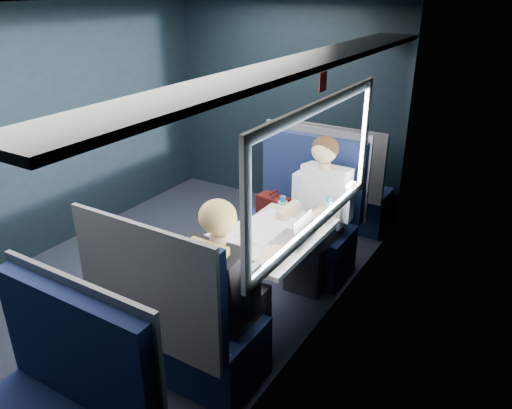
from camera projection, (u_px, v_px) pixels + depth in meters
The scene contains 12 objects.
ground at pixel (171, 280), 4.49m from camera, with size 2.80×4.20×0.01m, color black.
room_shell at pixel (160, 119), 3.87m from camera, with size 3.00×4.40×2.40m.
table at pixel (271, 243), 3.72m from camera, with size 0.62×1.00×0.74m.
seat_bay_near at pixel (300, 223), 4.59m from camera, with size 1.04×0.62×1.26m.
seat_bay_far at pixel (179, 325), 3.23m from camera, with size 1.04×0.62×1.26m.
seat_row_front at pixel (340, 191), 5.31m from camera, with size 1.04×0.51×1.16m.
man at pixel (319, 206), 4.21m from camera, with size 0.53×0.56×1.32m.
woman at pixel (224, 283), 3.12m from camera, with size 0.53×0.56×1.32m.
papers at pixel (260, 234), 3.70m from camera, with size 0.52×0.75×0.01m, color white.
laptop at pixel (297, 235), 3.55m from camera, with size 0.22×0.29×0.22m.
bottle_small at pixel (328, 211), 3.84m from camera, with size 0.06×0.06×0.21m.
cup at pixel (327, 216), 3.86m from camera, with size 0.07×0.07×0.09m, color white.
Camera 1 is at (2.64, -2.86, 2.46)m, focal length 35.00 mm.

